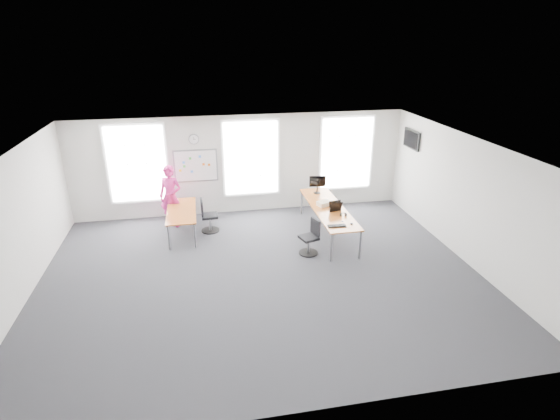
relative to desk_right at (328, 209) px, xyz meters
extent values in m
plane|color=#28282D|center=(-2.13, -1.89, -0.73)|extent=(10.00, 10.00, 0.00)
plane|color=silver|center=(-2.13, -1.89, 2.27)|extent=(10.00, 10.00, 0.00)
plane|color=silver|center=(-2.13, 2.11, 0.77)|extent=(10.00, 0.00, 10.00)
plane|color=silver|center=(-2.13, -5.89, 0.77)|extent=(10.00, 0.00, 10.00)
plane|color=silver|center=(-7.13, -1.89, 0.77)|extent=(0.00, 10.00, 10.00)
plane|color=silver|center=(2.87, -1.89, 0.77)|extent=(0.00, 10.00, 10.00)
cube|color=white|center=(-5.13, 2.08, 0.97)|extent=(1.60, 0.06, 2.20)
cube|color=white|center=(-1.83, 2.08, 0.97)|extent=(1.60, 0.06, 2.20)
cube|color=white|center=(1.17, 2.08, 0.97)|extent=(1.60, 0.06, 2.20)
cube|color=#B05D21|center=(0.00, 0.00, 0.03)|extent=(0.86, 3.22, 0.03)
cylinder|color=gray|center=(-0.37, -1.55, -0.36)|extent=(0.05, 0.05, 0.75)
cylinder|color=gray|center=(0.37, -1.55, -0.36)|extent=(0.05, 0.05, 0.75)
cylinder|color=gray|center=(-0.37, 1.55, -0.36)|extent=(0.05, 0.05, 0.75)
cylinder|color=gray|center=(0.37, 1.55, -0.36)|extent=(0.05, 0.05, 0.75)
cube|color=#B05D21|center=(-3.95, 0.73, -0.04)|extent=(0.78, 1.95, 0.03)
cylinder|color=gray|center=(-4.28, -0.18, -0.39)|extent=(0.05, 0.05, 0.68)
cylinder|color=gray|center=(-3.62, -0.18, -0.39)|extent=(0.05, 0.05, 0.68)
cylinder|color=gray|center=(-4.28, 1.65, -0.39)|extent=(0.05, 0.05, 0.68)
cylinder|color=gray|center=(-3.62, 1.65, -0.39)|extent=(0.05, 0.05, 0.68)
cylinder|color=black|center=(-0.81, -1.04, -0.72)|extent=(0.49, 0.49, 0.03)
cylinder|color=gray|center=(-0.81, -1.04, -0.51)|extent=(0.06, 0.06, 0.39)
cube|color=black|center=(-0.81, -1.04, -0.29)|extent=(0.51, 0.51, 0.07)
cube|color=black|center=(-0.63, -0.99, -0.03)|extent=(0.16, 0.39, 0.42)
cylinder|color=black|center=(-3.20, 0.79, -0.72)|extent=(0.51, 0.51, 0.03)
cylinder|color=gray|center=(-3.20, 0.79, -0.50)|extent=(0.06, 0.06, 0.41)
cube|color=black|center=(-3.20, 0.79, -0.27)|extent=(0.45, 0.45, 0.07)
cube|color=black|center=(-3.39, 0.78, 0.00)|extent=(0.07, 0.41, 0.44)
imported|color=#CC247B|center=(-4.24, 1.37, 0.17)|extent=(0.77, 0.64, 1.79)
cube|color=white|center=(-3.48, 2.08, 0.82)|extent=(1.20, 0.03, 0.90)
cylinder|color=gray|center=(-3.48, 2.08, 1.62)|extent=(0.30, 0.04, 0.30)
cube|color=black|center=(2.82, 1.11, 1.57)|extent=(0.06, 0.90, 0.55)
cube|color=black|center=(-0.15, -1.24, 0.06)|extent=(0.47, 0.21, 0.02)
ellipsoid|color=black|center=(0.25, -1.19, 0.07)|extent=(0.07, 0.11, 0.04)
cylinder|color=black|center=(0.08, -0.98, 0.05)|extent=(0.06, 0.06, 0.01)
cylinder|color=black|center=(0.14, -0.66, 0.09)|extent=(0.04, 0.08, 0.08)
cylinder|color=black|center=(0.27, -0.66, 0.09)|extent=(0.04, 0.08, 0.08)
cylinder|color=gold|center=(0.14, -0.66, 0.09)|extent=(0.01, 0.09, 0.09)
cube|color=black|center=(0.21, -0.66, 0.14)|extent=(0.15, 0.02, 0.01)
cube|color=black|center=(0.10, -0.26, 0.19)|extent=(0.36, 0.14, 0.28)
cube|color=#EC5900|center=(0.10, -0.34, 0.18)|extent=(0.34, 0.16, 0.26)
cube|color=black|center=(0.10, -0.36, 0.19)|extent=(0.36, 0.16, 0.27)
cube|color=beige|center=(-0.07, 0.16, 0.11)|extent=(0.42, 0.37, 0.12)
cylinder|color=black|center=(0.00, 1.16, 0.06)|extent=(0.20, 0.20, 0.02)
cylinder|color=black|center=(0.00, 1.16, 0.16)|extent=(0.04, 0.04, 0.20)
cube|color=black|center=(0.00, 1.14, 0.43)|extent=(0.49, 0.08, 0.32)
cube|color=black|center=(0.00, 1.12, 0.43)|extent=(0.45, 0.05, 0.29)
camera|label=1|loc=(-3.36, -10.59, 4.51)|focal=28.00mm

